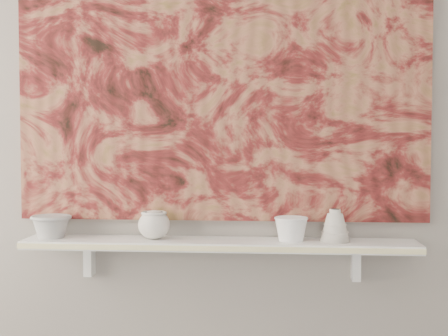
# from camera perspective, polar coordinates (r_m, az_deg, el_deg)

# --- Properties ---
(wall_back) EXTENTS (3.60, 0.00, 3.60)m
(wall_back) POSITION_cam_1_polar(r_m,az_deg,el_deg) (2.29, -0.28, 4.20)
(wall_back) COLOR gray
(wall_back) RESTS_ON floor
(shelf) EXTENTS (1.40, 0.18, 0.03)m
(shelf) POSITION_cam_1_polar(r_m,az_deg,el_deg) (2.23, -0.49, -6.98)
(shelf) COLOR white
(shelf) RESTS_ON wall_back
(shelf_stripe) EXTENTS (1.40, 0.01, 0.02)m
(shelf_stripe) POSITION_cam_1_polar(r_m,az_deg,el_deg) (2.14, -0.72, -7.40)
(shelf_stripe) COLOR beige
(shelf_stripe) RESTS_ON shelf
(bracket_left) EXTENTS (0.03, 0.06, 0.12)m
(bracket_left) POSITION_cam_1_polar(r_m,az_deg,el_deg) (2.40, -12.20, -8.17)
(bracket_left) COLOR white
(bracket_left) RESTS_ON wall_back
(bracket_right) EXTENTS (0.03, 0.06, 0.12)m
(bracket_right) POSITION_cam_1_polar(r_m,az_deg,el_deg) (2.32, 11.95, -8.56)
(bracket_right) COLOR white
(bracket_right) RESTS_ON wall_back
(painting) EXTENTS (1.50, 0.02, 1.10)m
(painting) POSITION_cam_1_polar(r_m,az_deg,el_deg) (2.29, -0.31, 8.96)
(painting) COLOR maroon
(painting) RESTS_ON wall_back
(house_motif) EXTENTS (0.09, 0.00, 0.08)m
(house_motif) POSITION_cam_1_polar(r_m,az_deg,el_deg) (2.27, 11.04, 1.18)
(house_motif) COLOR black
(house_motif) RESTS_ON painting
(bowl_grey) EXTENTS (0.18, 0.18, 0.08)m
(bowl_grey) POSITION_cam_1_polar(r_m,az_deg,el_deg) (2.36, -15.53, -5.15)
(bowl_grey) COLOR gray
(bowl_grey) RESTS_ON shelf
(cup_cream) EXTENTS (0.15, 0.15, 0.10)m
(cup_cream) POSITION_cam_1_polar(r_m,az_deg,el_deg) (2.25, -6.42, -5.18)
(cup_cream) COLOR silver
(cup_cream) RESTS_ON shelf
(bell_vessel) EXTENTS (0.11, 0.11, 0.11)m
(bell_vessel) POSITION_cam_1_polar(r_m,az_deg,el_deg) (2.22, 10.11, -5.18)
(bell_vessel) COLOR silver
(bell_vessel) RESTS_ON shelf
(bowl_white) EXTENTS (0.13, 0.13, 0.09)m
(bowl_white) POSITION_cam_1_polar(r_m,az_deg,el_deg) (2.21, 6.16, -5.55)
(bowl_white) COLOR white
(bowl_white) RESTS_ON shelf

